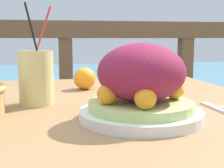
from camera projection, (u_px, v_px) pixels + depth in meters
name	position (u px, v px, depth m)	size (l,w,h in m)	color
patio_table	(83.00, 137.00, 0.81)	(1.00, 0.96, 0.70)	#997047
railing_fence	(66.00, 76.00, 1.67)	(2.80, 0.08, 0.96)	brown
sea_backdrop	(58.00, 90.00, 4.17)	(12.00, 4.00, 0.37)	#568EA8
salad_plate	(141.00, 87.00, 0.63)	(0.25, 0.25, 0.16)	silver
drink_glass	(36.00, 78.00, 0.77)	(0.09, 0.09, 0.25)	#DBCC7F
fork	(223.00, 111.00, 0.70)	(0.02, 0.18, 0.00)	silver
orange_near_basket	(85.00, 78.00, 1.01)	(0.07, 0.07, 0.07)	orange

